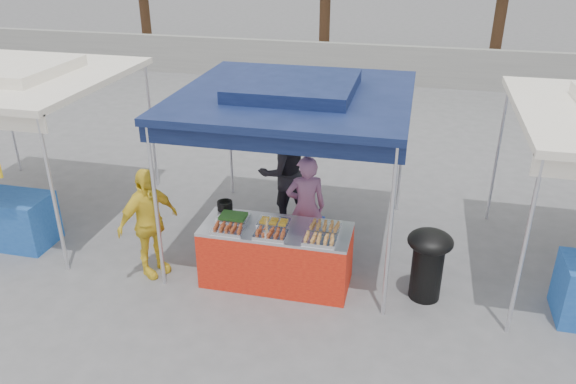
% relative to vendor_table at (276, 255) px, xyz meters
% --- Properties ---
extents(ground_plane, '(80.00, 80.00, 0.00)m').
position_rel_vendor_table_xyz_m(ground_plane, '(0.00, 0.10, -0.43)').
color(ground_plane, slate).
extents(back_wall, '(40.00, 0.25, 1.20)m').
position_rel_vendor_table_xyz_m(back_wall, '(0.00, 11.10, 0.17)').
color(back_wall, gray).
rests_on(back_wall, ground_plane).
extents(main_canopy, '(3.20, 3.20, 2.57)m').
position_rel_vendor_table_xyz_m(main_canopy, '(0.00, 1.07, 1.94)').
color(main_canopy, silver).
rests_on(main_canopy, ground_plane).
extents(neighbor_stall_left, '(3.20, 3.20, 2.57)m').
position_rel_vendor_table_xyz_m(neighbor_stall_left, '(-4.50, 0.67, 1.18)').
color(neighbor_stall_left, silver).
rests_on(neighbor_stall_left, ground_plane).
extents(vendor_table, '(2.00, 0.80, 0.85)m').
position_rel_vendor_table_xyz_m(vendor_table, '(0.00, 0.00, 0.00)').
color(vendor_table, red).
rests_on(vendor_table, ground_plane).
extents(food_tray_fl, '(0.42, 0.30, 0.07)m').
position_rel_vendor_table_xyz_m(food_tray_fl, '(-0.58, -0.24, 0.46)').
color(food_tray_fl, white).
rests_on(food_tray_fl, vendor_table).
extents(food_tray_fm, '(0.42, 0.30, 0.07)m').
position_rel_vendor_table_xyz_m(food_tray_fm, '(-0.01, -0.24, 0.46)').
color(food_tray_fm, white).
rests_on(food_tray_fm, vendor_table).
extents(food_tray_fr, '(0.42, 0.30, 0.07)m').
position_rel_vendor_table_xyz_m(food_tray_fr, '(0.63, -0.24, 0.46)').
color(food_tray_fr, white).
rests_on(food_tray_fr, vendor_table).
extents(food_tray_bl, '(0.42, 0.30, 0.07)m').
position_rel_vendor_table_xyz_m(food_tray_bl, '(-0.62, 0.08, 0.46)').
color(food_tray_bl, white).
rests_on(food_tray_bl, vendor_table).
extents(food_tray_bm, '(0.42, 0.30, 0.07)m').
position_rel_vendor_table_xyz_m(food_tray_bm, '(-0.05, 0.07, 0.46)').
color(food_tray_bm, white).
rests_on(food_tray_bm, vendor_table).
extents(food_tray_br, '(0.42, 0.30, 0.07)m').
position_rel_vendor_table_xyz_m(food_tray_br, '(0.64, 0.10, 0.46)').
color(food_tray_br, white).
rests_on(food_tray_br, vendor_table).
extents(cooking_pot, '(0.22, 0.22, 0.13)m').
position_rel_vendor_table_xyz_m(cooking_pot, '(-0.83, 0.34, 0.49)').
color(cooking_pot, black).
rests_on(cooking_pot, vendor_table).
extents(skewer_cup, '(0.08, 0.08, 0.10)m').
position_rel_vendor_table_xyz_m(skewer_cup, '(-0.05, -0.29, 0.48)').
color(skewer_cup, silver).
rests_on(skewer_cup, vendor_table).
extents(wok_burner, '(0.59, 0.59, 0.99)m').
position_rel_vendor_table_xyz_m(wok_burner, '(2.00, 0.11, 0.16)').
color(wok_burner, black).
rests_on(wok_burner, ground_plane).
extents(crate_left, '(0.48, 0.33, 0.29)m').
position_rel_vendor_table_xyz_m(crate_left, '(-0.48, 0.51, -0.28)').
color(crate_left, '#173DBB').
rests_on(crate_left, ground_plane).
extents(crate_right, '(0.51, 0.36, 0.31)m').
position_rel_vendor_table_xyz_m(crate_right, '(0.27, 0.77, -0.27)').
color(crate_right, '#173DBB').
rests_on(crate_right, ground_plane).
extents(crate_stacked, '(0.48, 0.33, 0.29)m').
position_rel_vendor_table_xyz_m(crate_stacked, '(0.27, 0.77, 0.02)').
color(crate_stacked, '#173DBB').
rests_on(crate_stacked, crate_right).
extents(vendor_woman, '(0.68, 0.56, 1.60)m').
position_rel_vendor_table_xyz_m(vendor_woman, '(0.25, 0.76, 0.37)').
color(vendor_woman, '#9E6491').
rests_on(vendor_woman, ground_plane).
extents(helper_man, '(1.07, 1.03, 1.74)m').
position_rel_vendor_table_xyz_m(helper_man, '(-0.33, 1.78, 0.44)').
color(helper_man, '#222228').
rests_on(helper_man, ground_plane).
extents(customer_person, '(0.81, 1.00, 1.59)m').
position_rel_vendor_table_xyz_m(customer_person, '(-1.76, -0.18, 0.37)').
color(customer_person, yellow).
rests_on(customer_person, ground_plane).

